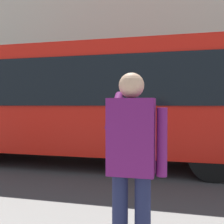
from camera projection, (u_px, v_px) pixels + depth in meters
name	position (u px, v px, depth m)	size (l,w,h in m)	color
ground_plane	(134.00, 163.00, 7.10)	(60.00, 60.00, 0.00)	#38383A
building_facade_far	(155.00, 19.00, 13.54)	(28.00, 1.55, 12.00)	beige
red_bus	(89.00, 101.00, 7.09)	(9.05, 2.54, 3.08)	red
pedestrian_photographer	(132.00, 155.00, 2.28)	(0.53, 0.52, 1.70)	#1E2347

